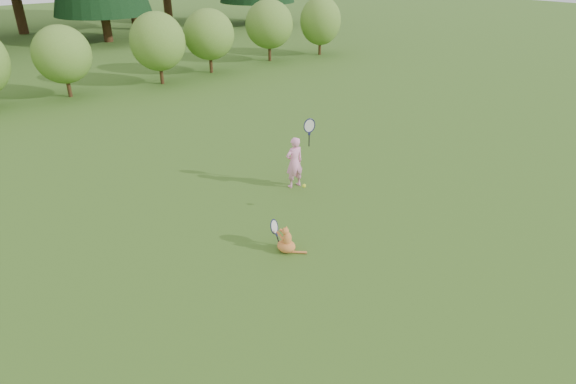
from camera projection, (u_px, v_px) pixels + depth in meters
ground at (307, 245)px, 8.75m from camera, size 100.00×100.00×0.00m
shrub_row at (68, 56)px, 17.13m from camera, size 28.00×3.00×2.80m
child at (295, 161)px, 10.64m from camera, size 0.66×0.36×1.76m
cat at (286, 239)px, 8.47m from camera, size 0.46×0.72×0.67m
tennis_ball at (304, 186)px, 9.63m from camera, size 0.08×0.08×0.08m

